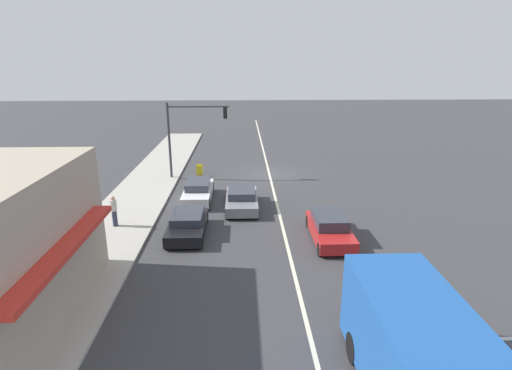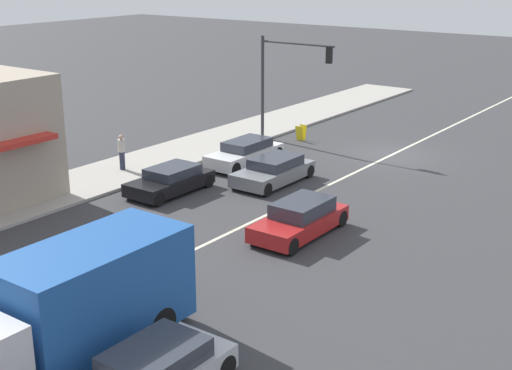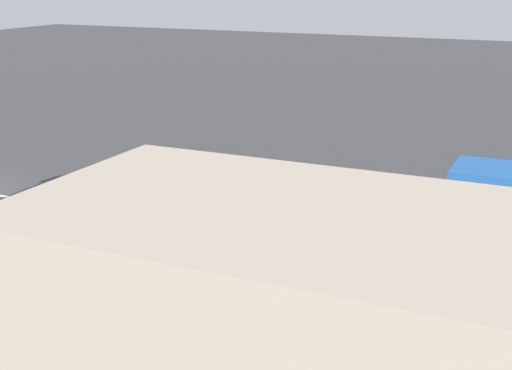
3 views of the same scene
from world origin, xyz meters
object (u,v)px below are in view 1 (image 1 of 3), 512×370
Objects in this scene: hatchback_red at (330,228)px; suv_grey at (242,199)px; suv_black at (188,224)px; warning_aframe_sign at (200,170)px; van_white at (198,191)px; traffic_signal_main at (188,128)px; pedestrian at (114,210)px.

suv_grey is at bearing -46.49° from hatchback_red.
warning_aframe_sign is at bearing -87.46° from suv_black.
suv_black is 5.36m from van_white.
hatchback_red reaches higher than warning_aframe_sign.
van_white is at bearing -29.33° from suv_grey.
warning_aframe_sign is (-0.63, -0.82, -3.47)m from traffic_signal_main.
warning_aframe_sign is 11.21m from suv_black.
suv_black is (-0.50, 11.20, 0.13)m from warning_aframe_sign.
warning_aframe_sign is at bearing -66.04° from suv_grey.
hatchback_red is 1.01× the size of suv_grey.
hatchback_red is at bearing 126.55° from traffic_signal_main.
hatchback_red is at bearing 122.56° from warning_aframe_sign.
suv_black is 0.95× the size of suv_grey.
pedestrian is 0.40× the size of hatchback_red.
traffic_signal_main reaches higher than pedestrian.
pedestrian is at bearing 22.40° from suv_grey.
warning_aframe_sign is at bearing -57.44° from hatchback_red.
traffic_signal_main is at bearing 52.75° from warning_aframe_sign.
warning_aframe_sign is at bearing -85.14° from van_white.
van_white is (7.20, -6.21, -0.01)m from hatchback_red.
hatchback_red is 0.96× the size of van_white.
traffic_signal_main reaches higher than suv_grey.
pedestrian is at bearing -9.28° from hatchback_red.
suv_grey is at bearing -157.60° from pedestrian.
suv_grey reaches higher than warning_aframe_sign.
suv_black is at bearing 92.54° from warning_aframe_sign.
traffic_signal_main is 10.25m from pedestrian.
suv_black reaches higher than warning_aframe_sign.
traffic_signal_main is 1.33× the size of suv_grey.
suv_black is (7.20, -0.85, -0.06)m from hatchback_red.
suv_grey is (-6.80, -2.80, -0.43)m from pedestrian.
van_white is 3.21m from suv_grey.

